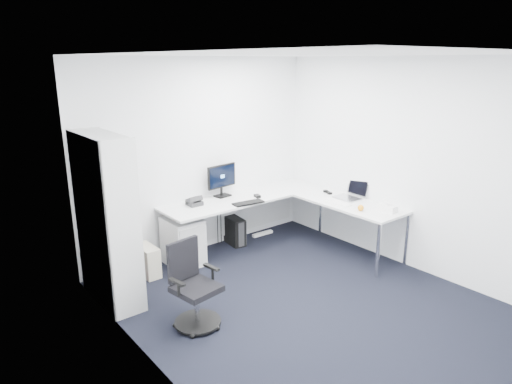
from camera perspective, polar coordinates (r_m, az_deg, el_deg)
ground at (r=5.33m, az=6.02°, el=-13.71°), size 4.20×4.20×0.00m
ceiling at (r=4.62m, az=7.03°, el=16.73°), size 4.20×4.20×0.00m
wall_back at (r=6.41m, az=-6.98°, el=4.38°), size 3.60×0.02×2.70m
wall_left at (r=3.79m, az=-13.12°, el=-4.22°), size 0.02×4.20×2.70m
wall_right at (r=6.18m, az=18.36°, el=3.24°), size 0.02×4.20×2.70m
l_desk at (r=6.44m, az=0.82°, el=-4.44°), size 2.60×1.45×0.76m
drawer_pedestal at (r=6.19m, az=-9.11°, el=-6.10°), size 0.42×0.52×0.64m
bookshelf at (r=5.25m, az=-18.14°, el=-3.40°), size 0.37×0.96×1.92m
task_chair at (r=4.74m, az=-7.46°, el=-11.60°), size 0.57×0.57×0.90m
black_pc_tower at (r=6.83m, az=-2.77°, el=-4.81°), size 0.24×0.44×0.41m
beige_pc_tower at (r=6.02m, az=-13.41°, el=-8.35°), size 0.19×0.41×0.39m
power_strip at (r=7.20m, az=0.82°, el=-5.22°), size 0.37×0.08×0.04m
monitor at (r=6.51m, az=-4.25°, el=1.47°), size 0.52×0.22×0.48m
black_keyboard at (r=6.23m, az=-0.97°, el=-1.36°), size 0.45×0.21×0.02m
mouse at (r=6.52m, az=0.16°, el=-0.50°), size 0.09×0.12×0.04m
desk_phone at (r=6.21m, az=-7.72°, el=-1.07°), size 0.18×0.18×0.13m
laptop at (r=6.54m, az=11.39°, el=0.26°), size 0.38×0.37×0.26m
white_keyboard at (r=6.37m, az=10.17°, el=-1.25°), size 0.17×0.45×0.01m
headphones at (r=6.80m, az=8.95°, el=0.06°), size 0.16×0.20×0.05m
orange_fruit at (r=6.08m, az=12.96°, el=-1.94°), size 0.08×0.08×0.08m
tissue_box at (r=6.14m, az=16.04°, el=-1.96°), size 0.15×0.26×0.09m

